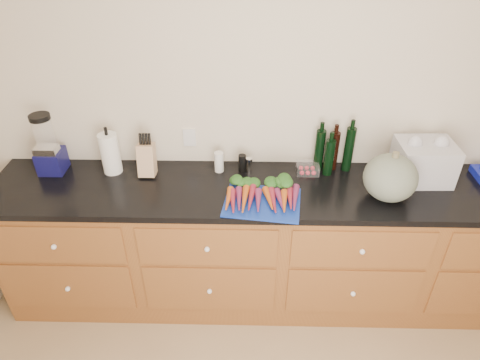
{
  "coord_description": "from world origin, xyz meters",
  "views": [
    {
      "loc": [
        -0.22,
        -0.84,
        2.45
      ],
      "look_at": [
        -0.26,
        1.2,
        1.06
      ],
      "focal_mm": 32.0,
      "sensor_mm": 36.0,
      "label": 1
    }
  ],
  "objects_px": {
    "carrots": "(262,194)",
    "squash": "(390,178)",
    "blender_appliance": "(48,147)",
    "paper_towel": "(110,153)",
    "cutting_board": "(262,202)",
    "tomato_box": "(308,168)",
    "knife_block": "(147,160)"
  },
  "relations": [
    {
      "from": "blender_appliance",
      "to": "tomato_box",
      "type": "distance_m",
      "value": 1.65
    },
    {
      "from": "squash",
      "to": "tomato_box",
      "type": "distance_m",
      "value": 0.52
    },
    {
      "from": "paper_towel",
      "to": "tomato_box",
      "type": "height_order",
      "value": "paper_towel"
    },
    {
      "from": "blender_appliance",
      "to": "tomato_box",
      "type": "bearing_deg",
      "value": 0.42
    },
    {
      "from": "cutting_board",
      "to": "blender_appliance",
      "type": "height_order",
      "value": "blender_appliance"
    },
    {
      "from": "cutting_board",
      "to": "knife_block",
      "type": "bearing_deg",
      "value": 157.5
    },
    {
      "from": "carrots",
      "to": "tomato_box",
      "type": "bearing_deg",
      "value": 44.13
    },
    {
      "from": "carrots",
      "to": "squash",
      "type": "bearing_deg",
      "value": 2.6
    },
    {
      "from": "carrots",
      "to": "tomato_box",
      "type": "distance_m",
      "value": 0.41
    },
    {
      "from": "knife_block",
      "to": "squash",
      "type": "bearing_deg",
      "value": -8.74
    },
    {
      "from": "cutting_board",
      "to": "blender_appliance",
      "type": "relative_size",
      "value": 1.1
    },
    {
      "from": "carrots",
      "to": "paper_towel",
      "type": "bearing_deg",
      "value": 163.81
    },
    {
      "from": "squash",
      "to": "paper_towel",
      "type": "xyz_separation_m",
      "value": [
        -1.69,
        0.24,
        -0.01
      ]
    },
    {
      "from": "squash",
      "to": "blender_appliance",
      "type": "bearing_deg",
      "value": 173.35
    },
    {
      "from": "carrots",
      "to": "blender_appliance",
      "type": "bearing_deg",
      "value": 168.4
    },
    {
      "from": "squash",
      "to": "blender_appliance",
      "type": "height_order",
      "value": "blender_appliance"
    },
    {
      "from": "squash",
      "to": "tomato_box",
      "type": "relative_size",
      "value": 2.19
    },
    {
      "from": "carrots",
      "to": "paper_towel",
      "type": "height_order",
      "value": "paper_towel"
    },
    {
      "from": "blender_appliance",
      "to": "knife_block",
      "type": "height_order",
      "value": "blender_appliance"
    },
    {
      "from": "carrots",
      "to": "tomato_box",
      "type": "relative_size",
      "value": 3.11
    },
    {
      "from": "paper_towel",
      "to": "tomato_box",
      "type": "xyz_separation_m",
      "value": [
        1.25,
        0.01,
        -0.1
      ]
    },
    {
      "from": "cutting_board",
      "to": "tomato_box",
      "type": "distance_m",
      "value": 0.44
    },
    {
      "from": "squash",
      "to": "tomato_box",
      "type": "xyz_separation_m",
      "value": [
        -0.44,
        0.25,
        -0.11
      ]
    },
    {
      "from": "cutting_board",
      "to": "blender_appliance",
      "type": "bearing_deg",
      "value": 166.68
    },
    {
      "from": "squash",
      "to": "cutting_board",
      "type": "bearing_deg",
      "value": -174.14
    },
    {
      "from": "paper_towel",
      "to": "knife_block",
      "type": "height_order",
      "value": "paper_towel"
    },
    {
      "from": "paper_towel",
      "to": "carrots",
      "type": "bearing_deg",
      "value": -16.19
    },
    {
      "from": "blender_appliance",
      "to": "tomato_box",
      "type": "height_order",
      "value": "blender_appliance"
    },
    {
      "from": "squash",
      "to": "tomato_box",
      "type": "bearing_deg",
      "value": 149.89
    },
    {
      "from": "cutting_board",
      "to": "squash",
      "type": "bearing_deg",
      "value": 5.86
    },
    {
      "from": "carrots",
      "to": "blender_appliance",
      "type": "xyz_separation_m",
      "value": [
        -1.34,
        0.28,
        0.14
      ]
    },
    {
      "from": "tomato_box",
      "to": "blender_appliance",
      "type": "bearing_deg",
      "value": -179.58
    }
  ]
}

